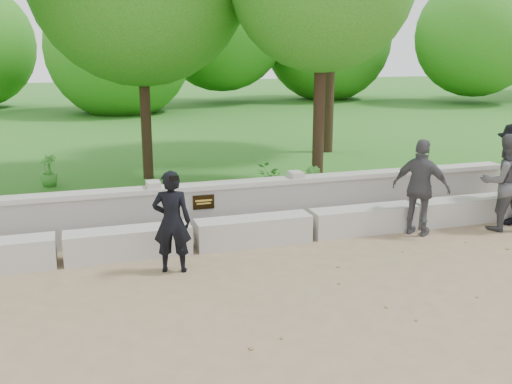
# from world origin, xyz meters

# --- Properties ---
(ground) EXTENTS (80.00, 80.00, 0.00)m
(ground) POSITION_xyz_m (0.00, 0.00, 0.00)
(ground) COLOR #8C7856
(ground) RESTS_ON ground
(lawn) EXTENTS (40.00, 22.00, 0.25)m
(lawn) POSITION_xyz_m (0.00, 14.00, 0.12)
(lawn) COLOR #2D6919
(lawn) RESTS_ON ground
(concrete_bench) EXTENTS (11.90, 0.45, 0.45)m
(concrete_bench) POSITION_xyz_m (0.00, 1.90, 0.22)
(concrete_bench) COLOR #ACAAA3
(concrete_bench) RESTS_ON ground
(parapet_wall) EXTENTS (12.50, 0.35, 0.90)m
(parapet_wall) POSITION_xyz_m (0.00, 2.60, 0.46)
(parapet_wall) COLOR #A2A099
(parapet_wall) RESTS_ON ground
(man_main) EXTENTS (0.62, 0.57, 1.48)m
(man_main) POSITION_xyz_m (-0.45, 1.13, 0.74)
(man_main) COLOR black
(man_main) RESTS_ON ground
(visitor_left) EXTENTS (0.96, 0.83, 1.70)m
(visitor_left) POSITION_xyz_m (5.39, 1.35, 0.85)
(visitor_left) COLOR #48494E
(visitor_left) RESTS_ON ground
(visitor_right) EXTENTS (0.94, 0.99, 1.65)m
(visitor_right) POSITION_xyz_m (3.84, 1.52, 0.83)
(visitor_right) COLOR #44454A
(visitor_right) RESTS_ON ground
(shrub_b) EXTENTS (0.40, 0.44, 0.66)m
(shrub_b) POSITION_xyz_m (2.63, 3.30, 0.58)
(shrub_b) COLOR #3E8A2F
(shrub_b) RESTS_ON lawn
(shrub_c) EXTENTS (0.57, 0.52, 0.56)m
(shrub_c) POSITION_xyz_m (2.09, 4.22, 0.53)
(shrub_c) COLOR #3E8A2F
(shrub_c) RESTS_ON lawn
(shrub_d) EXTENTS (0.50, 0.49, 0.67)m
(shrub_d) POSITION_xyz_m (-2.27, 6.08, 0.58)
(shrub_d) COLOR #3E8A2F
(shrub_d) RESTS_ON lawn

